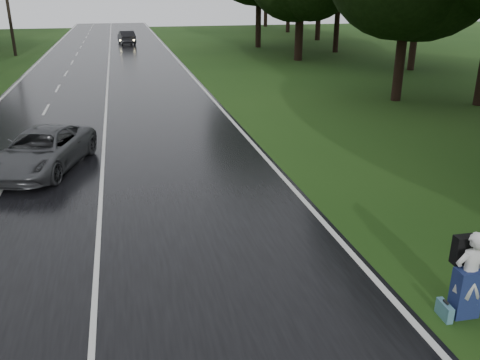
% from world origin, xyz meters
% --- Properties ---
extents(road, '(12.00, 140.00, 0.04)m').
position_xyz_m(road, '(0.00, 20.00, 0.02)').
color(road, black).
rests_on(road, ground).
extents(lane_center, '(0.12, 140.00, 0.01)m').
position_xyz_m(lane_center, '(0.00, 20.00, 0.04)').
color(lane_center, silver).
rests_on(lane_center, road).
extents(grey_car, '(3.68, 5.38, 1.37)m').
position_xyz_m(grey_car, '(-1.93, 10.44, 0.72)').
color(grey_car, '#414346').
rests_on(grey_car, road).
extents(far_car, '(1.99, 4.52, 1.44)m').
position_xyz_m(far_car, '(1.87, 52.36, 0.76)').
color(far_car, black).
rests_on(far_car, road).
extents(hitchhiker, '(0.66, 0.59, 1.77)m').
position_xyz_m(hitchhiker, '(6.87, -0.04, 0.82)').
color(hitchhiker, silver).
rests_on(hitchhiker, ground).
extents(suitcase, '(0.16, 0.45, 0.32)m').
position_xyz_m(suitcase, '(6.47, -0.05, 0.16)').
color(suitcase, teal).
rests_on(suitcase, ground).
extents(utility_pole_far, '(1.80, 0.28, 9.66)m').
position_xyz_m(utility_pole_far, '(-8.50, 44.35, 0.00)').
color(utility_pole_far, black).
rests_on(utility_pole_far, ground).
extents(tree_right_d, '(8.17, 8.17, 12.77)m').
position_xyz_m(tree_right_d, '(15.75, 18.09, 0.00)').
color(tree_right_d, black).
rests_on(tree_right_d, ground).
extents(tree_right_e, '(8.02, 8.02, 12.54)m').
position_xyz_m(tree_right_e, '(16.07, 35.25, 0.00)').
color(tree_right_e, black).
rests_on(tree_right_e, ground).
extents(tree_right_f, '(10.71, 10.71, 16.74)m').
position_xyz_m(tree_right_f, '(15.41, 46.07, 0.00)').
color(tree_right_f, black).
rests_on(tree_right_f, ground).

